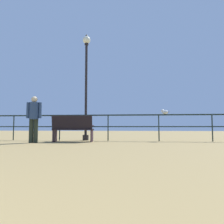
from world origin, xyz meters
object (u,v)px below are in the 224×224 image
at_px(person_by_bench, 34,116).
at_px(seagull_on_rail, 165,112).
at_px(lamppost_center, 86,75).
at_px(bench_near_left, 73,128).

xyz_separation_m(person_by_bench, seagull_on_rail, (4.71, 1.26, 0.20)).
distance_m(lamppost_center, seagull_on_rail, 3.60).
distance_m(lamppost_center, person_by_bench, 2.80).
distance_m(bench_near_left, person_by_bench, 1.41).
relative_size(bench_near_left, person_by_bench, 0.92).
xyz_separation_m(bench_near_left, person_by_bench, (-1.25, -0.52, 0.41)).
height_order(bench_near_left, seagull_on_rail, seagull_on_rail).
xyz_separation_m(bench_near_left, lamppost_center, (0.26, 0.99, 2.22)).
bearing_deg(bench_near_left, person_by_bench, -157.58).
relative_size(person_by_bench, seagull_on_rail, 4.47).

